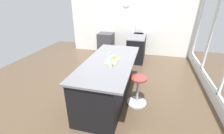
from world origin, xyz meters
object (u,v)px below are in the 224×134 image
(oven_range, at_px, (106,43))
(kitchen_island, at_px, (108,80))
(apple_yellow, at_px, (114,57))
(cutting_board, at_px, (112,61))
(apple_green, at_px, (111,60))
(water_bottle, at_px, (111,62))
(stool_by_window, at_px, (137,91))

(oven_range, bearing_deg, kitchen_island, 17.44)
(oven_range, height_order, apple_yellow, apple_yellow)
(cutting_board, relative_size, apple_green, 5.03)
(apple_green, height_order, apple_yellow, apple_yellow)
(apple_green, relative_size, water_bottle, 0.23)
(oven_range, height_order, cutting_board, cutting_board)
(apple_green, distance_m, apple_yellow, 0.19)
(apple_yellow, xyz_separation_m, water_bottle, (0.43, 0.04, 0.06))
(water_bottle, bearing_deg, apple_yellow, -174.22)
(stool_by_window, bearing_deg, cutting_board, -92.73)
(stool_by_window, relative_size, apple_green, 9.24)
(stool_by_window, bearing_deg, apple_yellow, -106.05)
(oven_range, distance_m, kitchen_island, 3.19)
(oven_range, height_order, apple_green, apple_green)
(oven_range, xyz_separation_m, kitchen_island, (3.05, 0.96, 0.05))
(oven_range, distance_m, stool_by_window, 3.52)
(kitchen_island, bearing_deg, oven_range, -162.56)
(oven_range, xyz_separation_m, stool_by_window, (3.10, 1.65, -0.12))
(kitchen_island, height_order, stool_by_window, kitchen_island)
(apple_yellow, bearing_deg, water_bottle, 5.78)
(kitchen_island, distance_m, cutting_board, 0.50)
(kitchen_island, relative_size, apple_yellow, 29.22)
(stool_by_window, distance_m, water_bottle, 0.97)
(cutting_board, bearing_deg, apple_yellow, -179.99)
(kitchen_island, height_order, water_bottle, water_bottle)
(stool_by_window, distance_m, apple_yellow, 0.93)
(kitchen_island, xyz_separation_m, water_bottle, (0.32, 0.16, 0.60))
(oven_range, distance_m, apple_green, 3.35)
(kitchen_island, height_order, apple_yellow, apple_yellow)
(oven_range, bearing_deg, apple_green, 18.48)
(cutting_board, distance_m, apple_green, 0.07)
(kitchen_island, distance_m, water_bottle, 0.70)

